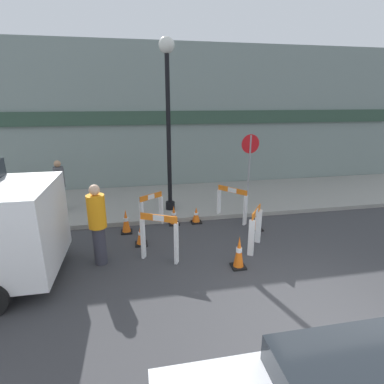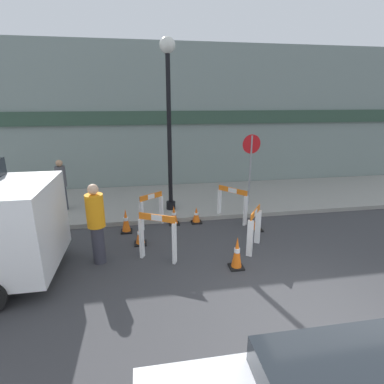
{
  "view_description": "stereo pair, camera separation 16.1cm",
  "coord_description": "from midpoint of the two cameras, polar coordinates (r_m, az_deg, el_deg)",
  "views": [
    {
      "loc": [
        -2.74,
        -3.6,
        3.48
      ],
      "look_at": [
        -1.25,
        4.24,
        1.0
      ],
      "focal_mm": 28.0,
      "sensor_mm": 36.0,
      "label": 1
    },
    {
      "loc": [
        -2.58,
        -3.62,
        3.48
      ],
      "look_at": [
        -1.25,
        4.24,
        1.0
      ],
      "focal_mm": 28.0,
      "sensor_mm": 36.0,
      "label": 2
    }
  ],
  "objects": [
    {
      "name": "ground_plane",
      "position": [
        5.68,
        22.58,
        -22.11
      ],
      "size": [
        60.0,
        60.0,
        0.0
      ],
      "primitive_type": "plane",
      "color": "#38383A"
    },
    {
      "name": "sidewalk_slab",
      "position": [
        10.84,
        5.12,
        -1.15
      ],
      "size": [
        18.0,
        3.66,
        0.13
      ],
      "color": "gray",
      "rests_on": "ground_plane"
    },
    {
      "name": "storefront_facade",
      "position": [
        12.16,
        3.16,
        13.82
      ],
      "size": [
        18.0,
        0.22,
        5.5
      ],
      "color": "gray",
      "rests_on": "ground_plane"
    },
    {
      "name": "streetlamp_post",
      "position": [
        8.98,
        -3.93,
        16.35
      ],
      "size": [
        0.44,
        0.44,
        4.98
      ],
      "color": "black",
      "rests_on": "sidewalk_slab"
    },
    {
      "name": "stop_sign",
      "position": [
        9.73,
        11.59,
        6.23
      ],
      "size": [
        0.6,
        0.08,
        2.31
      ],
      "rotation": [
        0.0,
        0.0,
        3.24
      ],
      "color": "gray",
      "rests_on": "sidewalk_slab"
    },
    {
      "name": "barricade_0",
      "position": [
        7.32,
        12.41,
        -6.74
      ],
      "size": [
        0.56,
        0.72,
        1.03
      ],
      "rotation": [
        0.0,
        0.0,
        7.24
      ],
      "color": "white",
      "rests_on": "ground_plane"
    },
    {
      "name": "barricade_1",
      "position": [
        8.87,
        8.17,
        -2.06
      ],
      "size": [
        0.72,
        0.85,
        1.03
      ],
      "rotation": [
        0.0,
        0.0,
        8.53
      ],
      "color": "white",
      "rests_on": "ground_plane"
    },
    {
      "name": "barricade_2",
      "position": [
        8.5,
        -7.18,
        -3.28
      ],
      "size": [
        0.69,
        0.53,
        0.97
      ],
      "rotation": [
        0.0,
        0.0,
        10.03
      ],
      "color": "white",
      "rests_on": "ground_plane"
    },
    {
      "name": "barricade_3",
      "position": [
        6.71,
        -5.9,
        -8.32
      ],
      "size": [
        0.82,
        0.52,
        1.1
      ],
      "rotation": [
        0.0,
        0.0,
        12.07
      ],
      "color": "white",
      "rests_on": "ground_plane"
    },
    {
      "name": "traffic_cone_0",
      "position": [
        8.79,
        1.35,
        -4.46
      ],
      "size": [
        0.3,
        0.3,
        0.48
      ],
      "color": "black",
      "rests_on": "ground_plane"
    },
    {
      "name": "traffic_cone_1",
      "position": [
        6.57,
        9.26,
        -11.41
      ],
      "size": [
        0.3,
        0.3,
        0.73
      ],
      "color": "black",
      "rests_on": "ground_plane"
    },
    {
      "name": "traffic_cone_2",
      "position": [
        8.32,
        -11.93,
        -5.43
      ],
      "size": [
        0.3,
        0.3,
        0.67
      ],
      "color": "black",
      "rests_on": "ground_plane"
    },
    {
      "name": "traffic_cone_3",
      "position": [
        7.61,
        -9.26,
        -8.07
      ],
      "size": [
        0.3,
        0.3,
        0.53
      ],
      "color": "black",
      "rests_on": "ground_plane"
    },
    {
      "name": "traffic_cone_4",
      "position": [
        8.68,
        -2.94,
        -4.48
      ],
      "size": [
        0.3,
        0.3,
        0.56
      ],
      "color": "black",
      "rests_on": "ground_plane"
    },
    {
      "name": "traffic_cone_5",
      "position": [
        8.47,
        12.84,
        -5.46
      ],
      "size": [
        0.3,
        0.3,
        0.56
      ],
      "color": "black",
      "rests_on": "ground_plane"
    },
    {
      "name": "person_worker",
      "position": [
        6.73,
        -17.13,
        -5.45
      ],
      "size": [
        0.51,
        0.51,
        1.81
      ],
      "rotation": [
        0.0,
        0.0,
        0.46
      ],
      "color": "#33333D",
      "rests_on": "ground_plane"
    },
    {
      "name": "person_pedestrian",
      "position": [
        10.05,
        -23.15,
        1.55
      ],
      "size": [
        0.39,
        0.39,
        1.6
      ],
      "rotation": [
        0.0,
        0.0,
        3.47
      ],
      "color": "#33333D",
      "rests_on": "sidewalk_slab"
    }
  ]
}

